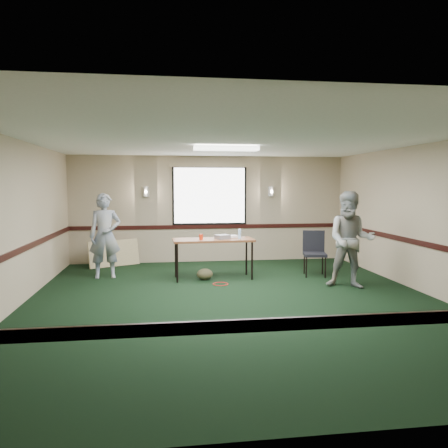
{
  "coord_description": "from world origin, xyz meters",
  "views": [
    {
      "loc": [
        -1.17,
        -7.12,
        1.94
      ],
      "look_at": [
        0.0,
        1.3,
        1.2
      ],
      "focal_mm": 35.0,
      "sensor_mm": 36.0,
      "label": 1
    }
  ],
  "objects": [
    {
      "name": "ground",
      "position": [
        0.0,
        0.0,
        0.0
      ],
      "size": [
        8.0,
        8.0,
        0.0
      ],
      "primitive_type": "plane",
      "color": "black",
      "rests_on": "ground"
    },
    {
      "name": "room_shell",
      "position": [
        0.0,
        2.12,
        1.58
      ],
      "size": [
        8.0,
        8.02,
        8.0
      ],
      "color": "tan",
      "rests_on": "ground"
    },
    {
      "name": "folding_table",
      "position": [
        -0.15,
        1.88,
        0.78
      ],
      "size": [
        1.7,
        0.72,
        0.84
      ],
      "rotation": [
        0.0,
        0.0,
        0.03
      ],
      "color": "brown",
      "rests_on": "ground"
    },
    {
      "name": "projector",
      "position": [
        0.04,
        1.83,
        0.88
      ],
      "size": [
        0.34,
        0.31,
        0.09
      ],
      "primitive_type": "cube",
      "rotation": [
        0.0,
        0.0,
        0.4
      ],
      "color": "gray",
      "rests_on": "folding_table"
    },
    {
      "name": "game_console",
      "position": [
        0.28,
        2.07,
        0.86
      ],
      "size": [
        0.24,
        0.21,
        0.05
      ],
      "primitive_type": "cube",
      "rotation": [
        0.0,
        0.0,
        0.25
      ],
      "color": "white",
      "rests_on": "folding_table"
    },
    {
      "name": "red_cup",
      "position": [
        -0.41,
        1.76,
        0.9
      ],
      "size": [
        0.08,
        0.08,
        0.12
      ],
      "primitive_type": "cylinder",
      "color": "red",
      "rests_on": "folding_table"
    },
    {
      "name": "water_bottle",
      "position": [
        0.4,
        1.82,
        0.94
      ],
      "size": [
        0.06,
        0.06,
        0.2
      ],
      "primitive_type": "cylinder",
      "color": "#9BCEFF",
      "rests_on": "folding_table"
    },
    {
      "name": "duffel_bag",
      "position": [
        -0.34,
        1.76,
        0.12
      ],
      "size": [
        0.36,
        0.28,
        0.24
      ],
      "primitive_type": "ellipsoid",
      "rotation": [
        0.0,
        0.0,
        0.1
      ],
      "color": "#484129",
      "rests_on": "ground"
    },
    {
      "name": "cable_coil",
      "position": [
        -0.07,
        1.31,
        0.01
      ],
      "size": [
        0.34,
        0.34,
        0.02
      ],
      "primitive_type": "torus",
      "rotation": [
        0.0,
        0.0,
        0.11
      ],
      "color": "red",
      "rests_on": "ground"
    },
    {
      "name": "folded_table",
      "position": [
        -2.37,
        3.6,
        0.32
      ],
      "size": [
        1.19,
        0.72,
        0.63
      ],
      "primitive_type": "cube",
      "rotation": [
        -0.21,
        0.0,
        0.47
      ],
      "color": "tan",
      "rests_on": "ground"
    },
    {
      "name": "conference_chair",
      "position": [
        2.07,
        1.93,
        0.57
      ],
      "size": [
        0.56,
        0.58,
        0.97
      ],
      "rotation": [
        0.0,
        0.0,
        -0.21
      ],
      "color": "black",
      "rests_on": "ground"
    },
    {
      "name": "person_left",
      "position": [
        -2.4,
        2.29,
        0.9
      ],
      "size": [
        0.7,
        0.51,
        1.79
      ],
      "primitive_type": "imported",
      "rotation": [
        0.0,
        0.0,
        0.13
      ],
      "color": "#40578E",
      "rests_on": "ground"
    },
    {
      "name": "person_right",
      "position": [
        2.35,
        0.69,
        0.92
      ],
      "size": [
        1.1,
        1.0,
        1.84
      ],
      "primitive_type": "imported",
      "rotation": [
        0.0,
        0.0,
        -0.41
      ],
      "color": "#6C8EA8",
      "rests_on": "ground"
    }
  ]
}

